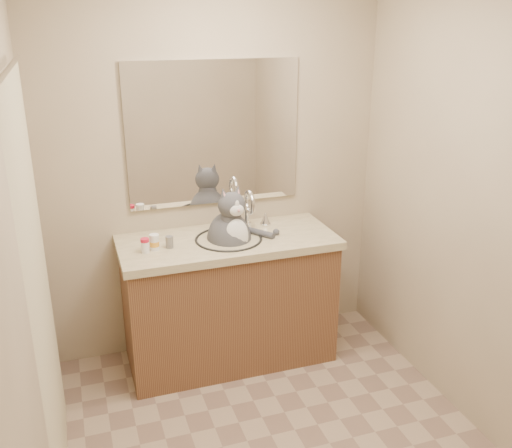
{
  "coord_description": "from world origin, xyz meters",
  "views": [
    {
      "loc": [
        -0.88,
        -2.19,
        2.15
      ],
      "look_at": [
        0.08,
        0.65,
        1.04
      ],
      "focal_mm": 40.0,
      "sensor_mm": 36.0,
      "label": 1
    }
  ],
  "objects_px": {
    "grey_canister": "(169,242)",
    "pill_bottle_orange": "(154,242)",
    "pill_bottle_redcap": "(145,245)",
    "cat": "(230,236)"
  },
  "relations": [
    {
      "from": "cat",
      "to": "pill_bottle_redcap",
      "type": "distance_m",
      "value": 0.53
    },
    {
      "from": "cat",
      "to": "grey_canister",
      "type": "bearing_deg",
      "value": 172.48
    },
    {
      "from": "pill_bottle_redcap",
      "to": "pill_bottle_orange",
      "type": "xyz_separation_m",
      "value": [
        0.06,
        0.02,
        0.0
      ]
    },
    {
      "from": "pill_bottle_redcap",
      "to": "pill_bottle_orange",
      "type": "relative_size",
      "value": 0.91
    },
    {
      "from": "cat",
      "to": "pill_bottle_redcap",
      "type": "xyz_separation_m",
      "value": [
        -0.53,
        -0.05,
        0.03
      ]
    },
    {
      "from": "pill_bottle_redcap",
      "to": "pill_bottle_orange",
      "type": "distance_m",
      "value": 0.06
    },
    {
      "from": "pill_bottle_orange",
      "to": "pill_bottle_redcap",
      "type": "bearing_deg",
      "value": -157.44
    },
    {
      "from": "pill_bottle_orange",
      "to": "grey_canister",
      "type": "distance_m",
      "value": 0.09
    },
    {
      "from": "pill_bottle_orange",
      "to": "grey_canister",
      "type": "relative_size",
      "value": 1.33
    },
    {
      "from": "grey_canister",
      "to": "pill_bottle_orange",
      "type": "bearing_deg",
      "value": -177.63
    }
  ]
}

